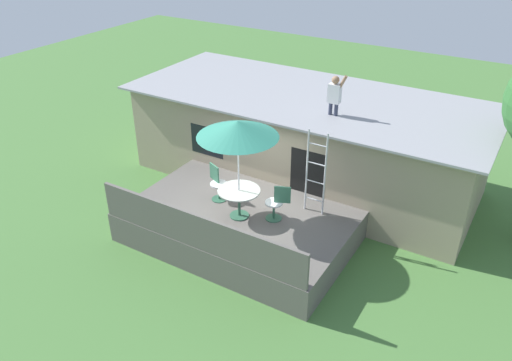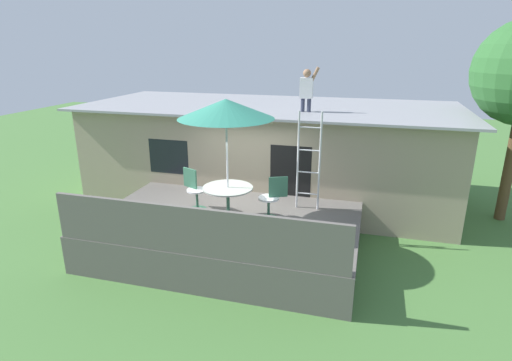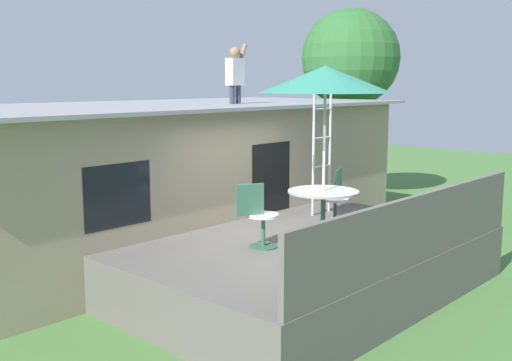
% 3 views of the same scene
% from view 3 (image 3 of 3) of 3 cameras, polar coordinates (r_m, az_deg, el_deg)
% --- Properties ---
extents(ground_plane, '(40.00, 40.00, 0.00)m').
position_cam_3_polar(ground_plane, '(9.38, 4.63, -10.17)').
color(ground_plane, '#477538').
extents(house, '(10.50, 4.50, 2.71)m').
position_cam_3_polar(house, '(11.55, -9.46, 0.38)').
color(house, gray).
rests_on(house, ground).
extents(deck, '(5.55, 3.75, 0.80)m').
position_cam_3_polar(deck, '(9.26, 4.66, -7.83)').
color(deck, '#605B56').
rests_on(deck, ground).
extents(deck_railing, '(5.45, 0.08, 0.90)m').
position_cam_3_polar(deck_railing, '(8.08, 15.00, -4.41)').
color(deck_railing, '#605B56').
rests_on(deck_railing, deck).
extents(patio_table, '(1.04, 1.04, 0.74)m').
position_cam_3_polar(patio_table, '(8.94, 6.32, -1.96)').
color(patio_table, '#33664C').
rests_on(patio_table, deck).
extents(patio_umbrella, '(1.90, 1.90, 2.54)m').
position_cam_3_polar(patio_umbrella, '(8.78, 6.53, 9.40)').
color(patio_umbrella, silver).
rests_on(patio_umbrella, deck).
extents(step_ladder, '(0.52, 0.04, 2.20)m').
position_cam_3_polar(step_ladder, '(10.71, 6.19, 2.68)').
color(step_ladder, silver).
rests_on(step_ladder, deck).
extents(person_figure, '(0.47, 0.20, 1.11)m').
position_cam_3_polar(person_figure, '(11.50, -1.94, 10.24)').
color(person_figure, '#33384C').
rests_on(person_figure, house).
extents(patio_chair_left, '(0.59, 0.44, 0.92)m').
position_cam_3_polar(patio_chair_left, '(8.52, 0.24, -3.35)').
color(patio_chair_left, '#33664C').
rests_on(patio_chair_left, deck).
extents(patio_chair_right, '(0.60, 0.44, 0.92)m').
position_cam_3_polar(patio_chair_right, '(9.86, 7.53, -1.70)').
color(patio_chair_right, '#33664C').
rests_on(patio_chair_right, deck).
extents(backyard_tree, '(2.51, 2.51, 4.97)m').
position_cam_3_polar(backyard_tree, '(15.98, 8.83, 11.18)').
color(backyard_tree, brown).
rests_on(backyard_tree, ground).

